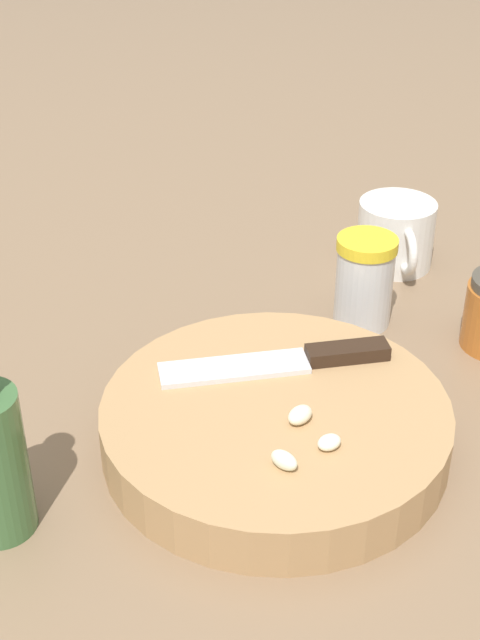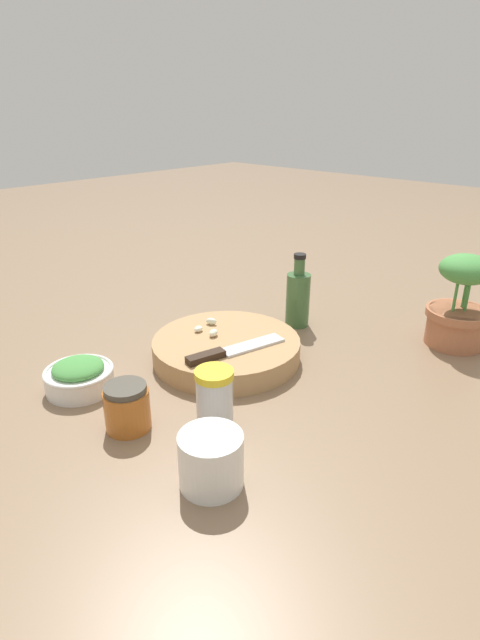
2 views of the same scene
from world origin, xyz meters
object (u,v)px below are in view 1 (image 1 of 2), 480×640
chef_knife (290,360)px  coffee_mug (396,235)px  garlic_cloves (303,437)px  cutting_board (275,425)px  spice_jar (364,281)px

chef_knife → coffee_mug: 0.29m
chef_knife → garlic_cloves: 0.11m
cutting_board → spice_jar: (0.17, 0.14, 0.03)m
garlic_cloves → coffee_mug: coffee_mug is taller
coffee_mug → chef_knife: bearing=-141.1°
cutting_board → coffee_mug: bearing=41.0°
cutting_board → coffee_mug: 0.35m
spice_jar → coffee_mug: bearing=43.2°
garlic_cloves → spice_jar: 0.26m
spice_jar → cutting_board: bearing=-140.3°
chef_knife → garlic_cloves: size_ratio=2.99×
spice_jar → coffee_mug: 0.13m
spice_jar → garlic_cloves: bearing=-131.7°
spice_jar → coffee_mug: (0.10, 0.09, -0.01)m
chef_knife → cutting_board: bearing=155.8°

